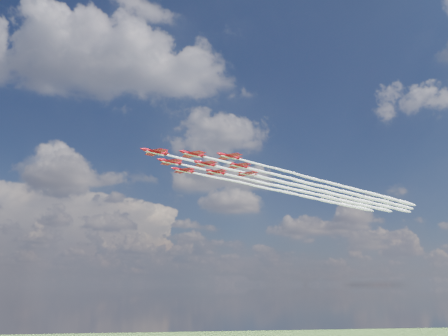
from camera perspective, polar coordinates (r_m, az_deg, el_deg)
The scene contains 9 objects.
jet_lead at distance 185.69m, azimuth 8.95°, elevation -2.13°, with size 120.91×81.88×2.56m.
jet_row2_port at distance 190.16m, azimuth 12.35°, elevation -2.27°, with size 120.91×81.88×2.56m.
jet_row2_starb at distance 197.35m, azimuth 9.43°, elevation -2.88°, with size 120.91×81.88×2.56m.
jet_row3_port at distance 195.28m, azimuth 15.59°, elevation -2.39°, with size 120.91×81.88×2.56m.
jet_row3_centre at distance 201.91m, azimuth 12.64°, elevation -2.99°, with size 120.91×81.88×2.56m.
jet_row3_starb at distance 209.06m, azimuth 9.87°, elevation -3.54°, with size 120.91×81.88×2.56m.
jet_row4_port at distance 207.06m, azimuth 15.69°, elevation -3.09°, with size 120.91×81.88×2.56m.
jet_row4_starb at distance 213.69m, azimuth 12.89°, elevation -3.63°, with size 120.91×81.88×2.56m.
jet_tail at distance 218.88m, azimuth 15.77°, elevation -3.70°, with size 120.91×81.88×2.56m.
Camera 1 is at (-12.88, -145.09, 43.44)m, focal length 35.00 mm.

